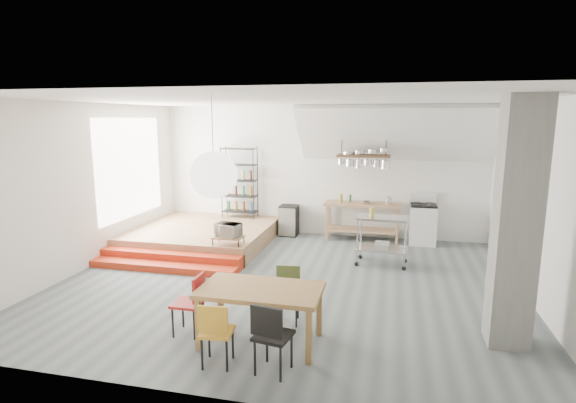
% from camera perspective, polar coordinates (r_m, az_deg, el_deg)
% --- Properties ---
extents(floor, '(8.00, 8.00, 0.00)m').
position_cam_1_polar(floor, '(8.22, -0.06, -10.15)').
color(floor, '#545E62').
rests_on(floor, ground).
extents(wall_back, '(8.00, 0.04, 3.20)m').
position_cam_1_polar(wall_back, '(11.20, 4.04, 3.85)').
color(wall_back, silver).
rests_on(wall_back, ground).
extents(wall_left, '(0.04, 7.00, 3.20)m').
position_cam_1_polar(wall_left, '(9.53, -24.19, 1.75)').
color(wall_left, silver).
rests_on(wall_left, ground).
extents(wall_right, '(0.04, 7.00, 3.20)m').
position_cam_1_polar(wall_right, '(7.92, 29.38, -0.31)').
color(wall_right, silver).
rests_on(wall_right, ground).
extents(ceiling, '(8.00, 7.00, 0.02)m').
position_cam_1_polar(ceiling, '(7.69, -0.07, 12.74)').
color(ceiling, white).
rests_on(ceiling, wall_back).
extents(slope_ceiling, '(4.40, 1.44, 1.32)m').
position_cam_1_polar(slope_ceiling, '(10.39, 13.52, 8.31)').
color(slope_ceiling, white).
rests_on(slope_ceiling, wall_back).
extents(window_pane, '(0.02, 2.50, 2.20)m').
position_cam_1_polar(window_pane, '(10.72, -19.36, 4.05)').
color(window_pane, white).
rests_on(window_pane, wall_left).
extents(platform, '(3.00, 3.00, 0.40)m').
position_cam_1_polar(platform, '(10.74, -10.69, -4.21)').
color(platform, olive).
rests_on(platform, ground).
extents(step_lower, '(3.00, 0.35, 0.13)m').
position_cam_1_polar(step_lower, '(9.11, -15.64, -8.01)').
color(step_lower, red).
rests_on(step_lower, ground).
extents(step_upper, '(3.00, 0.35, 0.27)m').
position_cam_1_polar(step_upper, '(9.38, -14.63, -6.99)').
color(step_upper, red).
rests_on(step_upper, ground).
extents(concrete_column, '(0.50, 0.50, 3.20)m').
position_cam_1_polar(concrete_column, '(6.32, 26.99, -2.57)').
color(concrete_column, slate).
rests_on(concrete_column, ground).
extents(kitchen_counter, '(1.80, 0.60, 0.91)m').
position_cam_1_polar(kitchen_counter, '(10.90, 9.40, -1.66)').
color(kitchen_counter, olive).
rests_on(kitchen_counter, ground).
extents(stove, '(0.60, 0.60, 1.18)m').
position_cam_1_polar(stove, '(10.94, 16.72, -2.70)').
color(stove, white).
rests_on(stove, ground).
extents(pot_rack, '(1.20, 0.50, 1.43)m').
position_cam_1_polar(pot_rack, '(10.47, 9.69, 5.32)').
color(pot_rack, '#392517').
rests_on(pot_rack, ceiling).
extents(wire_shelving, '(0.88, 0.38, 1.80)m').
position_cam_1_polar(wire_shelving, '(11.43, -6.17, 2.57)').
color(wire_shelving, black).
rests_on(wire_shelving, platform).
extents(microwave_shelf, '(0.60, 0.40, 0.16)m').
position_cam_1_polar(microwave_shelf, '(9.13, -7.58, -4.51)').
color(microwave_shelf, olive).
rests_on(microwave_shelf, platform).
extents(paper_lantern, '(0.60, 0.60, 0.60)m').
position_cam_1_polar(paper_lantern, '(5.75, -9.41, 3.33)').
color(paper_lantern, white).
rests_on(paper_lantern, ceiling).
extents(dining_table, '(1.58, 0.90, 0.75)m').
position_cam_1_polar(dining_table, '(5.94, -3.50, -11.63)').
color(dining_table, olive).
rests_on(dining_table, ground).
extents(chair_mustard, '(0.41, 0.41, 0.81)m').
position_cam_1_polar(chair_mustard, '(5.51, -9.19, -15.69)').
color(chair_mustard, '#C08921').
rests_on(chair_mustard, ground).
extents(chair_black, '(0.46, 0.46, 0.87)m').
position_cam_1_polar(chair_black, '(5.29, -2.22, -16.28)').
color(chair_black, black).
rests_on(chair_black, ground).
extents(chair_olive, '(0.41, 0.41, 0.80)m').
position_cam_1_polar(chair_olive, '(6.59, -0.06, -11.07)').
color(chair_olive, '#4C5B2B').
rests_on(chair_olive, ground).
extents(chair_red, '(0.39, 0.39, 0.84)m').
position_cam_1_polar(chair_red, '(6.33, -12.06, -12.00)').
color(chair_red, '#A21817').
rests_on(chair_red, ground).
extents(rolling_cart, '(1.04, 0.64, 0.98)m').
position_cam_1_polar(rolling_cart, '(9.15, 11.88, -4.03)').
color(rolling_cart, silver).
rests_on(rolling_cart, ground).
extents(mini_fridge, '(0.45, 0.45, 0.76)m').
position_cam_1_polar(mini_fridge, '(11.25, 0.12, -2.41)').
color(mini_fridge, black).
rests_on(mini_fridge, ground).
extents(microwave, '(0.54, 0.41, 0.27)m').
position_cam_1_polar(microwave, '(9.09, -7.61, -3.58)').
color(microwave, beige).
rests_on(microwave, microwave_shelf).
extents(bowl, '(0.27, 0.27, 0.06)m').
position_cam_1_polar(bowl, '(10.78, 9.98, -0.11)').
color(bowl, silver).
rests_on(bowl, kitchen_counter).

